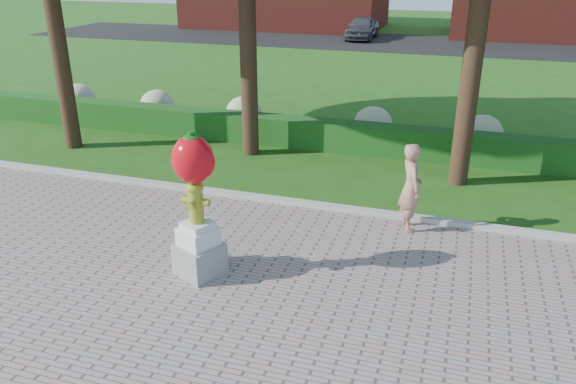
# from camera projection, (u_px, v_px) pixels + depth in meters

# --- Properties ---
(ground) EXTENTS (100.00, 100.00, 0.00)m
(ground) POSITION_uv_depth(u_px,v_px,m) (233.00, 274.00, 9.62)
(ground) COLOR #224E13
(ground) RESTS_ON ground
(curb) EXTENTS (40.00, 0.18, 0.15)m
(curb) POSITION_uv_depth(u_px,v_px,m) (287.00, 202.00, 12.22)
(curb) COLOR #ADADA5
(curb) RESTS_ON ground
(lawn_hedge) EXTENTS (24.00, 0.70, 0.80)m
(lawn_hedge) POSITION_uv_depth(u_px,v_px,m) (331.00, 135.00, 15.60)
(lawn_hedge) COLOR #184C15
(lawn_hedge) RESTS_ON ground
(hydrangea_row) EXTENTS (20.10, 1.10, 0.99)m
(hydrangea_row) POSITION_uv_depth(u_px,v_px,m) (358.00, 122.00, 16.25)
(hydrangea_row) COLOR tan
(hydrangea_row) RESTS_ON ground
(street) EXTENTS (50.00, 8.00, 0.02)m
(street) POSITION_uv_depth(u_px,v_px,m) (413.00, 43.00, 34.14)
(street) COLOR black
(street) RESTS_ON ground
(hydrant_sculpture) EXTENTS (0.90, 0.90, 2.51)m
(hydrant_sculpture) POSITION_uv_depth(u_px,v_px,m) (196.00, 202.00, 9.06)
(hydrant_sculpture) COLOR gray
(hydrant_sculpture) RESTS_ON walkway
(woman) EXTENTS (0.64, 0.76, 1.75)m
(woman) POSITION_uv_depth(u_px,v_px,m) (411.00, 187.00, 10.80)
(woman) COLOR tan
(woman) RESTS_ON walkway
(parked_car) EXTENTS (1.69, 4.18, 1.42)m
(parked_car) POSITION_uv_depth(u_px,v_px,m) (362.00, 27.00, 35.57)
(parked_car) COLOR #44484D
(parked_car) RESTS_ON street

